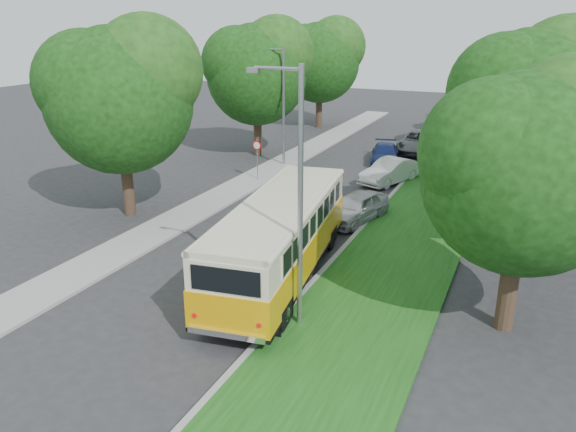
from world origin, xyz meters
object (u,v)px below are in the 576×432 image
at_px(vintage_bus, 280,240).
at_px(car_blue, 385,154).
at_px(lamppost_far, 282,102).
at_px(car_grey, 419,142).
at_px(car_white, 390,171).
at_px(car_silver, 356,207).
at_px(lamppost_near, 297,193).

xyz_separation_m(vintage_bus, car_blue, (-1.06, 19.06, -0.92)).
height_order(lamppost_far, vintage_bus, lamppost_far).
height_order(car_blue, car_grey, car_grey).
relative_size(car_white, car_grey, 0.79).
relative_size(lamppost_far, car_white, 1.74).
bearing_deg(car_grey, vintage_bus, -91.11).
xyz_separation_m(lamppost_far, car_white, (7.51, -1.32, -3.41)).
relative_size(car_blue, car_grey, 0.78).
distance_m(car_silver, car_blue, 12.03).
distance_m(car_silver, car_grey, 16.03).
bearing_deg(car_blue, lamppost_near, -95.48).
distance_m(lamppost_near, car_white, 17.62).
height_order(vintage_bus, car_grey, vintage_bus).
relative_size(lamppost_near, lamppost_far, 1.07).
bearing_deg(vintage_bus, car_silver, 77.19).
relative_size(lamppost_near, car_grey, 1.46).
bearing_deg(car_blue, lamppost_far, -163.48).
relative_size(lamppost_near, car_silver, 1.93).
bearing_deg(lamppost_near, lamppost_far, 115.71).
bearing_deg(car_silver, car_grey, 105.16).
height_order(lamppost_far, car_silver, lamppost_far).
bearing_deg(car_silver, car_white, 105.70).
height_order(lamppost_near, car_grey, lamppost_near).
bearing_deg(car_grey, car_silver, -89.18).
bearing_deg(car_blue, vintage_bus, -99.92).
xyz_separation_m(vintage_bus, car_white, (0.47, 14.34, -0.84)).
xyz_separation_m(car_silver, car_blue, (-1.72, 11.91, -0.08)).
distance_m(lamppost_far, vintage_bus, 17.36).
distance_m(lamppost_near, car_silver, 10.71).
xyz_separation_m(lamppost_near, vintage_bus, (-1.87, 2.84, -2.82)).
xyz_separation_m(lamppost_near, car_grey, (-1.47, 26.02, -3.61)).
bearing_deg(car_white, lamppost_far, -169.16).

